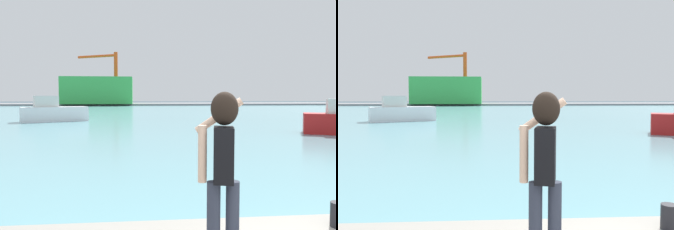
{
  "view_description": "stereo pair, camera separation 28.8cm",
  "coord_description": "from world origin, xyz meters",
  "views": [
    {
      "loc": [
        -1.56,
        -2.44,
        2.29
      ],
      "look_at": [
        -0.78,
        5.46,
        1.85
      ],
      "focal_mm": 35.47,
      "sensor_mm": 36.0,
      "label": 1
    },
    {
      "loc": [
        -1.27,
        -2.46,
        2.29
      ],
      "look_at": [
        -0.78,
        5.46,
        1.85
      ],
      "focal_mm": 35.47,
      "sensor_mm": 36.0,
      "label": 2
    }
  ],
  "objects": [
    {
      "name": "warehouse_left",
      "position": [
        -11.18,
        86.0,
        3.88
      ],
      "size": [
        17.7,
        11.87,
        6.81
      ],
      "primitive_type": "cube",
      "color": "green",
      "rests_on": "far_shore_dock"
    },
    {
      "name": "harbor_bollard",
      "position": [
        1.06,
        1.55,
        0.76
      ],
      "size": [
        0.2,
        0.2,
        0.32
      ],
      "primitive_type": "cylinder",
      "color": "black",
      "rests_on": "quay_promenade"
    },
    {
      "name": "boat_moored",
      "position": [
        -9.1,
        28.88,
        0.88
      ],
      "size": [
        6.12,
        4.1,
        2.35
      ],
      "rotation": [
        0.0,
        0.0,
        0.4
      ],
      "color": "white",
      "rests_on": "harbor_water"
    },
    {
      "name": "port_crane",
      "position": [
        -8.27,
        87.4,
        9.06
      ],
      "size": [
        11.22,
        6.57,
        13.56
      ],
      "color": "#D84C19",
      "rests_on": "far_shore_dock"
    },
    {
      "name": "far_shore_dock",
      "position": [
        0.0,
        92.0,
        0.24
      ],
      "size": [
        140.0,
        20.0,
        0.47
      ],
      "primitive_type": "cube",
      "color": "gray",
      "rests_on": "ground_plane"
    },
    {
      "name": "person_photographer",
      "position": [
        -0.68,
        0.85,
        1.67
      ],
      "size": [
        0.53,
        0.57,
        1.74
      ],
      "rotation": [
        0.0,
        0.0,
        1.32
      ],
      "color": "#2D3342",
      "rests_on": "quay_promenade"
    },
    {
      "name": "ground_plane",
      "position": [
        0.0,
        50.0,
        0.0
      ],
      "size": [
        220.0,
        220.0,
        0.0
      ],
      "primitive_type": "plane",
      "color": "#334751"
    },
    {
      "name": "harbor_water",
      "position": [
        0.0,
        52.0,
        0.01
      ],
      "size": [
        140.0,
        100.0,
        0.02
      ],
      "primitive_type": "cube",
      "color": "#6BA8B2",
      "rests_on": "ground_plane"
    }
  ]
}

